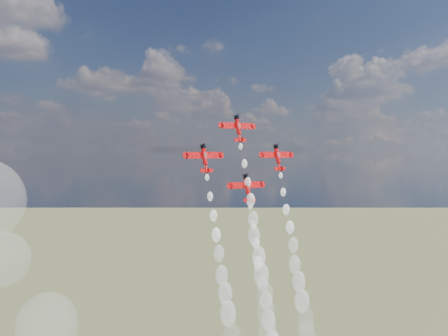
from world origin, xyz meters
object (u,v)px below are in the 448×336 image
(plane_lead, at_px, (238,128))
(plane_left, at_px, (205,158))
(plane_right, at_px, (278,157))
(plane_slot, at_px, (247,187))

(plane_lead, relative_size, plane_left, 1.00)
(plane_lead, distance_m, plane_right, 14.63)
(plane_lead, height_order, plane_right, plane_lead)
(plane_lead, bearing_deg, plane_right, -10.66)
(plane_right, bearing_deg, plane_lead, 169.34)
(plane_lead, relative_size, plane_right, 1.00)
(plane_left, bearing_deg, plane_right, 0.00)
(plane_lead, bearing_deg, plane_left, -169.34)
(plane_left, distance_m, plane_right, 23.97)
(plane_lead, distance_m, plane_slot, 16.78)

